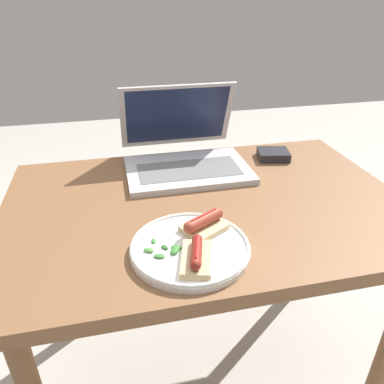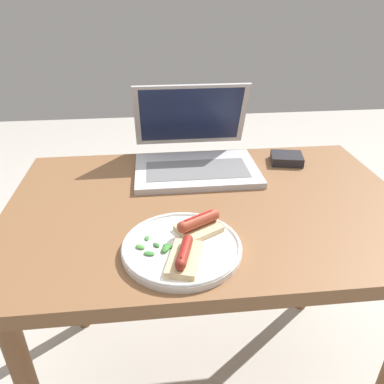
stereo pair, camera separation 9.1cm
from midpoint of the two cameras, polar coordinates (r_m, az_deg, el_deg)
name	(u,v)px [view 2 (the right image)]	position (r m, az deg, el deg)	size (l,w,h in m)	color
ground_plane	(204,373)	(1.48, 3.87, -25.85)	(6.00, 6.00, 0.00)	#B7B2A8
desk	(208,229)	(1.04, 4.99, -5.68)	(1.06, 0.70, 0.70)	brown
laptop	(195,153)	(1.17, 2.67, 5.84)	(0.37, 0.34, 0.24)	#B7B7BC
plate	(182,247)	(0.81, 1.68, -8.51)	(0.26, 0.26, 0.02)	white
sausage_toast_left	(184,256)	(0.75, 2.34, -9.83)	(0.09, 0.12, 0.04)	#D6B784
sausage_toast_middle	(199,224)	(0.84, 4.13, -5.00)	(0.12, 0.11, 0.04)	#D6B784
salad_pile	(156,248)	(0.79, -2.17, -8.57)	(0.09, 0.07, 0.01)	#387A33
external_drive	(287,159)	(1.26, 16.27, 4.87)	(0.11, 0.10, 0.03)	#232328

